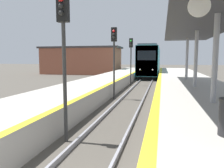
# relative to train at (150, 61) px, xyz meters

# --- Properties ---
(train) EXTENTS (2.69, 16.64, 4.54)m
(train) POSITION_rel_train_xyz_m (0.00, 0.00, 0.00)
(train) COLOR black
(train) RESTS_ON ground
(signal_near) EXTENTS (0.36, 0.31, 4.69)m
(signal_near) POSITION_rel_train_xyz_m (-1.14, -28.15, 0.96)
(signal_near) COLOR #2D2D2D
(signal_near) RESTS_ON ground
(signal_mid) EXTENTS (0.36, 0.31, 4.69)m
(signal_mid) POSITION_rel_train_xyz_m (-1.25, -20.45, 0.96)
(signal_mid) COLOR #2D2D2D
(signal_mid) RESTS_ON ground
(signal_far) EXTENTS (0.36, 0.31, 4.69)m
(signal_far) POSITION_rel_train_xyz_m (-1.22, -12.75, 0.96)
(signal_far) COLOR #2D2D2D
(signal_far) RESTS_ON ground
(station_canopy) EXTENTS (3.64, 19.88, 3.58)m
(station_canopy) POSITION_rel_train_xyz_m (3.81, -22.96, 2.08)
(station_canopy) COLOR #99999E
(station_canopy) RESTS_ON platform_right
(station_building) EXTENTS (14.07, 5.53, 4.76)m
(station_building) POSITION_rel_train_xyz_m (-12.14, 2.05, 0.09)
(station_building) COLOR brown
(station_building) RESTS_ON ground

